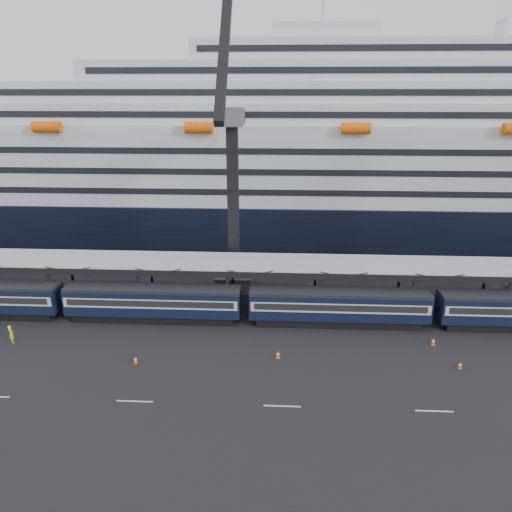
% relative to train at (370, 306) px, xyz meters
% --- Properties ---
extents(ground, '(260.00, 260.00, 0.00)m').
position_rel_train_xyz_m(ground, '(4.65, -10.00, -2.20)').
color(ground, black).
rests_on(ground, ground).
extents(train, '(133.05, 3.00, 4.05)m').
position_rel_train_xyz_m(train, '(0.00, 0.00, 0.00)').
color(train, black).
rests_on(train, ground).
extents(canopy, '(130.00, 6.25, 5.53)m').
position_rel_train_xyz_m(canopy, '(4.65, 4.00, 3.05)').
color(canopy, '#989CA0').
rests_on(canopy, ground).
extents(cruise_ship, '(214.09, 28.84, 34.00)m').
position_rel_train_xyz_m(cruise_ship, '(3.57, 35.99, 10.14)').
color(cruise_ship, black).
rests_on(cruise_ship, ground).
extents(crane_dark_near, '(4.50, 17.75, 35.08)m').
position_rel_train_xyz_m(crane_dark_near, '(-15.35, 8.59, 9.73)').
color(crane_dark_near, '#51545A').
rests_on(crane_dark_near, ground).
extents(worker, '(0.81, 0.77, 1.87)m').
position_rel_train_xyz_m(worker, '(-36.40, -5.49, -1.27)').
color(worker, '#F4FF0D').
rests_on(worker, ground).
extents(traffic_cone_b, '(0.36, 0.36, 0.71)m').
position_rel_train_xyz_m(traffic_cone_b, '(-22.93, -8.51, -1.85)').
color(traffic_cone_b, '#F15907').
rests_on(traffic_cone_b, ground).
extents(traffic_cone_c, '(0.39, 0.39, 0.78)m').
position_rel_train_xyz_m(traffic_cone_c, '(-9.75, -7.01, -1.81)').
color(traffic_cone_c, '#F15907').
rests_on(traffic_cone_c, ground).
extents(traffic_cone_d, '(0.35, 0.35, 0.69)m').
position_rel_train_xyz_m(traffic_cone_d, '(6.83, -7.87, -1.86)').
color(traffic_cone_d, '#F15907').
rests_on(traffic_cone_d, ground).
extents(traffic_cone_e, '(0.41, 0.41, 0.82)m').
position_rel_train_xyz_m(traffic_cone_e, '(5.66, -3.86, -1.80)').
color(traffic_cone_e, '#F15907').
rests_on(traffic_cone_e, ground).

